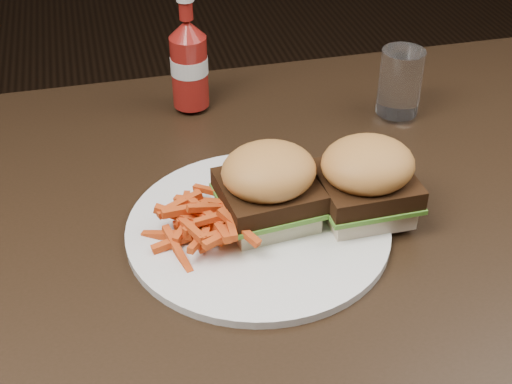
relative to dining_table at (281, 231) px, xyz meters
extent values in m
cube|color=black|center=(0.00, 0.00, 0.00)|extent=(1.20, 0.80, 0.04)
cylinder|color=white|center=(-0.03, -0.02, 0.03)|extent=(0.30, 0.30, 0.01)
cube|color=beige|center=(-0.02, -0.01, 0.04)|extent=(0.10, 0.10, 0.02)
cube|color=beige|center=(0.09, -0.02, 0.04)|extent=(0.10, 0.09, 0.02)
cylinder|color=maroon|center=(-0.06, 0.29, 0.08)|extent=(0.05, 0.05, 0.11)
cylinder|color=white|center=(0.23, 0.19, 0.08)|extent=(0.08, 0.08, 0.10)
camera|label=1|loc=(-0.19, -0.64, 0.55)|focal=50.00mm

